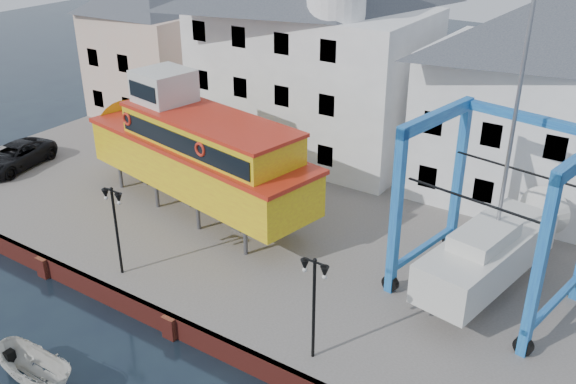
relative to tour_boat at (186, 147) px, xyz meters
The scene contains 12 objects.
ground 10.84m from the tour_boat, 53.08° to the right, with size 140.00×140.00×0.00m, color black.
hardstanding 7.72m from the tour_boat, 27.15° to the left, with size 44.00×22.00×1.00m, color #615A54.
quay_wall 10.57m from the tour_boat, 52.71° to the right, with size 44.00×0.47×1.00m.
building_pink 15.79m from the tour_boat, 140.11° to the left, with size 8.00×7.00×10.30m.
building_white_main 10.93m from the tour_boat, 84.01° to the left, with size 14.00×8.30×14.00m.
building_white_right 18.75m from the tour_boat, 36.45° to the left, with size 12.00×8.00×11.20m.
lamp_post_left 7.02m from the tour_boat, 73.73° to the right, with size 1.12×0.32×4.20m.
lamp_post_right 13.74m from the tour_boat, 29.39° to the right, with size 1.12×0.32×4.20m.
tour_boat is the anchor object (origin of this frame).
travel_lift 16.02m from the tour_boat, ahead, with size 7.41×9.70×14.25m.
van 12.58m from the tour_boat, 169.65° to the right, with size 2.42×5.25×1.46m, color black.
motorboat_a 13.91m from the tour_boat, 73.45° to the right, with size 1.47×3.91×1.51m, color silver.
Camera 1 is at (15.58, -14.67, 16.70)m, focal length 40.00 mm.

